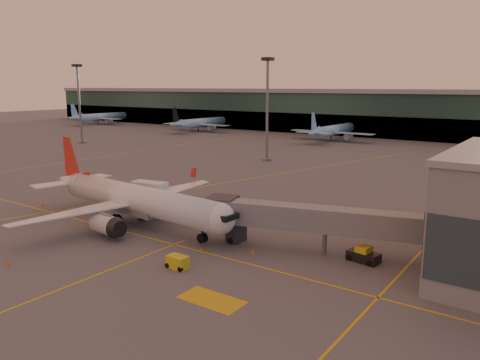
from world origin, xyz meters
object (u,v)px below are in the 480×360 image
Objects in this scene: main_airplane at (133,199)px; pushback_tug at (363,255)px; gpu_cart at (178,262)px; catering_truck at (150,194)px.

pushback_tug is (30.86, 4.84, -2.87)m from main_airplane.
main_airplane reaches higher than pushback_tug.
gpu_cart is at bearing -23.14° from main_airplane.
catering_truck reaches higher than gpu_cart.
main_airplane reaches higher than catering_truck.
pushback_tug is (35.06, -2.32, -1.73)m from catering_truck.
catering_truck is at bearing -174.68° from pushback_tug.
catering_truck reaches higher than pushback_tug.
gpu_cart is (15.68, -8.22, -2.92)m from main_airplane.
main_airplane is 10.05× the size of pushback_tug.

